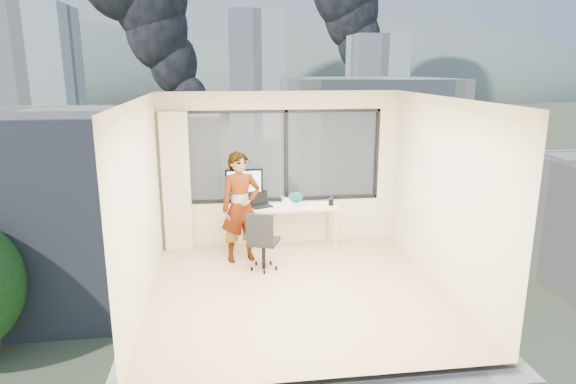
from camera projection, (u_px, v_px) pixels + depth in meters
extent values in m
cube|color=tan|center=(298.00, 291.00, 6.83)|extent=(4.00, 4.00, 0.01)
cube|color=white|center=(299.00, 98.00, 6.20)|extent=(4.00, 4.00, 0.01)
cube|color=beige|center=(331.00, 255.00, 4.59)|extent=(4.00, 0.01, 2.60)
cube|color=beige|center=(141.00, 205.00, 6.25)|extent=(0.01, 4.00, 2.60)
cube|color=beige|center=(444.00, 194.00, 6.77)|extent=(0.01, 4.00, 2.60)
cube|color=beige|center=(176.00, 182.00, 8.13)|extent=(0.45, 0.14, 2.30)
cube|color=beige|center=(283.00, 227.00, 8.33)|extent=(1.80, 0.60, 0.75)
imported|color=#2D2D33|center=(241.00, 207.00, 7.73)|extent=(0.72, 0.56, 1.73)
cube|color=white|center=(291.00, 199.00, 8.51)|extent=(0.34, 0.30, 0.07)
cube|color=black|center=(259.00, 208.00, 8.07)|extent=(0.12, 0.06, 0.01)
cylinder|color=black|center=(331.00, 202.00, 8.27)|extent=(0.10, 0.10, 0.11)
ellipsoid|color=#0B4045|center=(296.00, 197.00, 8.41)|extent=(0.26, 0.16, 0.19)
cube|color=#515B3D|center=(225.00, 136.00, 125.58)|extent=(400.00, 400.00, 0.04)
cube|color=beige|center=(112.00, 208.00, 36.21)|extent=(16.00, 12.00, 14.00)
cube|color=beige|center=(363.00, 166.00, 46.37)|extent=(14.00, 13.00, 16.00)
cube|color=silver|center=(37.00, 83.00, 93.61)|extent=(14.00, 14.00, 28.00)
cube|color=silver|center=(256.00, 75.00, 122.95)|extent=(13.00, 13.00, 30.00)
cube|color=silver|center=(376.00, 81.00, 147.45)|extent=(15.00, 15.00, 26.00)
cube|color=silver|center=(14.00, 88.00, 143.97)|extent=(16.00, 14.00, 22.00)
ellipsoid|color=slate|center=(22.00, 95.00, 302.28)|extent=(288.00, 216.00, 90.00)
ellipsoid|color=slate|center=(373.00, 93.00, 330.73)|extent=(300.00, 220.00, 96.00)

